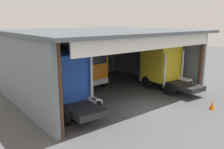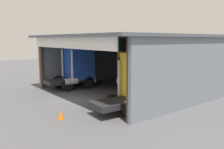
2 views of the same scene
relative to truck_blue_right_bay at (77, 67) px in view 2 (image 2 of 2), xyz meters
The scene contains 8 objects.
ground_plane 5.45m from the truck_blue_right_bay, 33.99° to the right, with size 80.00×80.00×0.00m, color #4C4C4F.
workshop_shed 5.64m from the truck_blue_right_bay, 38.94° to the left, with size 13.36×11.85×4.96m.
truck_blue_right_bay is the anchor object (origin of this frame).
truck_orange_yard_outside 5.65m from the truck_blue_right_bay, 45.67° to the left, with size 2.73×4.37×3.48m.
truck_yellow_center_left_bay 8.89m from the truck_blue_right_bay, ahead, with size 2.60×5.49×3.74m.
oil_drum 9.16m from the truck_blue_right_bay, 49.82° to the left, with size 0.58×0.58×0.88m, color gold.
tool_cart 9.67m from the truck_blue_right_bay, 48.15° to the left, with size 0.90×0.60×1.00m, color red.
traffic_cone 9.35m from the truck_blue_right_bay, 35.72° to the right, with size 0.36×0.36×0.56m, color orange.
Camera 2 is at (15.45, -8.30, 4.60)m, focal length 37.68 mm.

